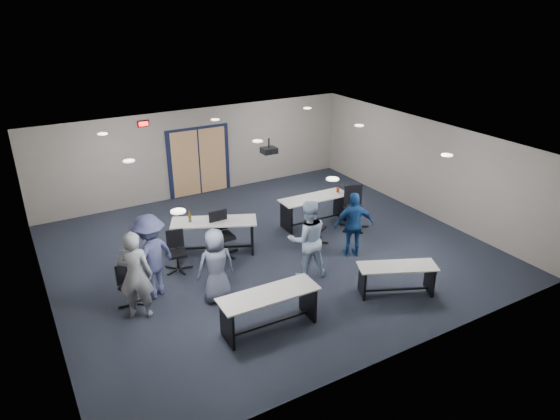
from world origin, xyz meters
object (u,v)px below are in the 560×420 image
table_back_left (214,230)px  chair_back_c (316,227)px  person_lightblue (307,239)px  table_front_right (397,274)px  chair_back_b (223,235)px  chair_back_d (355,209)px  person_gray (135,275)px  table_back_right (314,205)px  person_navy (354,225)px  chair_back_a (177,252)px  person_plaid (216,266)px  person_back (151,257)px  table_front_left (269,305)px  chair_loose_left (132,285)px

table_back_left → chair_back_c: table_back_left is taller
table_back_left → person_lightblue: 2.50m
table_front_right → person_lightblue: size_ratio=0.94×
table_front_right → chair_back_b: 4.16m
chair_back_d → person_gray: person_gray is taller
table_back_right → person_navy: size_ratio=1.22×
table_back_left → chair_back_b: table_back_left is taller
chair_back_a → person_plaid: bearing=-67.4°
table_back_right → chair_back_d: size_ratio=1.69×
person_back → table_back_right: bearing=166.4°
table_front_left → chair_back_d: (4.09, 2.69, 0.05)m
chair_back_d → person_lightblue: 2.82m
chair_loose_left → chair_back_a: bearing=2.5°
table_front_left → chair_back_b: chair_back_b is taller
chair_back_d → table_front_right: bearing=-88.6°
table_front_right → chair_back_d: (1.20, 2.97, 0.13)m
table_front_right → chair_loose_left: 5.42m
chair_back_b → person_plaid: 1.92m
chair_back_b → chair_back_a: bearing=-174.6°
chair_loose_left → person_gray: size_ratio=0.51×
person_navy → chair_loose_left: bearing=15.3°
chair_back_a → chair_loose_left: bearing=-133.1°
person_navy → table_back_right: bearing=-74.4°
chair_back_a → person_navy: bearing=-8.4°
chair_back_c → table_front_left: bearing=-168.7°
chair_back_c → person_lightblue: (-1.06, -1.22, 0.45)m
chair_back_a → person_plaid: (0.30, -1.55, 0.33)m
chair_back_b → person_gray: bearing=-150.5°
table_back_left → chair_back_a: table_back_left is taller
table_front_left → person_navy: bearing=27.7°
person_navy → chair_back_b: bearing=-8.6°
chair_back_a → person_navy: size_ratio=0.58×
person_gray → person_back: size_ratio=1.00×
table_back_left → person_lightblue: (1.34, -2.08, 0.34)m
person_lightblue → chair_back_b: bearing=-40.1°
person_plaid → person_gray: bearing=-4.4°
chair_back_c → person_back: person_back is taller
table_back_right → person_gray: size_ratio=1.07×
table_front_right → person_navy: size_ratio=1.06×
person_gray → person_plaid: size_ratio=1.15×
table_back_right → chair_back_b: 2.93m
table_front_right → chair_back_a: chair_back_a is taller
person_plaid → person_lightblue: size_ratio=0.87×
chair_back_d → person_plaid: person_plaid is taller
person_plaid → person_back: 1.36m
chair_back_a → chair_back_c: 3.52m
table_front_left → chair_back_d: chair_back_d is taller
person_gray → person_lightblue: size_ratio=1.01×
person_back → person_lightblue: bearing=135.5°
chair_back_b → table_front_left: bearing=-99.3°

